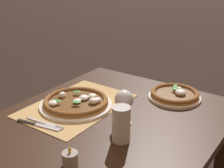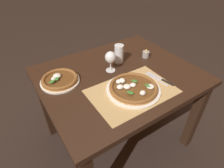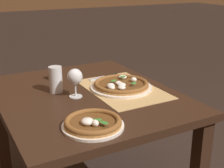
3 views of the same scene
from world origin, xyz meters
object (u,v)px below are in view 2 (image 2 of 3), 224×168
knife (160,79)px  votive_candle (146,55)px  pint_glass (119,54)px  pizza_far (60,80)px  wine_glass (111,58)px  pizza_near (133,88)px  fork (156,79)px

knife → votive_candle: (0.12, 0.29, 0.02)m
pint_glass → votive_candle: 0.24m
pint_glass → votive_candle: size_ratio=2.01×
votive_candle → pizza_far: bearing=175.0°
pizza_far → wine_glass: (0.37, -0.07, 0.09)m
knife → wine_glass: bearing=129.1°
pizza_far → pint_glass: size_ratio=1.83×
pint_glass → votive_candle: bearing=-13.8°
wine_glass → pint_glass: (0.12, 0.07, -0.04)m
knife → votive_candle: size_ratio=2.98×
votive_candle → wine_glass: bearing=-178.5°
pizza_far → pizza_near: bearing=-44.0°
pizza_far → pint_glass: 0.49m
pizza_near → votive_candle: 0.46m
pizza_near → pizza_far: 0.50m
wine_glass → knife: wine_glass is taller
pizza_far → knife: bearing=-30.7°
wine_glass → votive_candle: 0.36m
wine_glass → votive_candle: size_ratio=2.15×
pizza_near → pint_glass: size_ratio=2.41×
pizza_far → pint_glass: (0.49, -0.01, 0.05)m
pizza_far → votive_candle: size_ratio=3.68×
pizza_near → pint_glass: bearing=69.8°
wine_glass → votive_candle: (0.35, 0.01, -0.08)m
pint_glass → knife: pint_glass is taller
wine_glass → pizza_near: bearing=-91.2°
wine_glass → fork: size_ratio=0.77×
pizza_near → fork: size_ratio=1.74×
wine_glass → knife: 0.38m
knife → pint_glass: bearing=107.4°
fork → votive_candle: votive_candle is taller
pizza_near → votive_candle: bearing=38.6°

